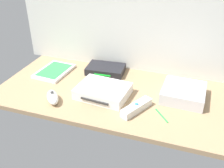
% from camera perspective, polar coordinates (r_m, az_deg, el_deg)
% --- Properties ---
extents(ground_plane, '(1.00, 0.48, 0.02)m').
position_cam_1_polar(ground_plane, '(1.12, -0.00, -2.21)').
color(ground_plane, '#9E7F5B').
rests_on(ground_plane, ground).
extents(back_wall, '(1.10, 0.01, 0.64)m').
position_cam_1_polar(back_wall, '(1.21, 3.92, 17.25)').
color(back_wall, silver).
rests_on(back_wall, ground).
extents(game_console, '(0.22, 0.18, 0.04)m').
position_cam_1_polar(game_console, '(1.08, -1.99, -1.57)').
color(game_console, white).
rests_on(game_console, ground_plane).
extents(mini_computer, '(0.18, 0.18, 0.05)m').
position_cam_1_polar(mini_computer, '(1.10, 15.54, -1.88)').
color(mini_computer, silver).
rests_on(mini_computer, ground_plane).
extents(game_case, '(0.15, 0.20, 0.02)m').
position_cam_1_polar(game_case, '(1.30, -12.65, 2.79)').
color(game_case, white).
rests_on(game_case, ground_plane).
extents(network_router, '(0.19, 0.13, 0.03)m').
position_cam_1_polar(network_router, '(1.27, -1.40, 3.28)').
color(network_router, black).
rests_on(network_router, ground_plane).
extents(remote_wand, '(0.10, 0.15, 0.03)m').
position_cam_1_polar(remote_wand, '(1.00, 5.45, -5.21)').
color(remote_wand, white).
rests_on(remote_wand, ground_plane).
extents(remote_nunchuk, '(0.10, 0.11, 0.05)m').
position_cam_1_polar(remote_nunchuk, '(1.07, -13.02, -2.86)').
color(remote_nunchuk, white).
rests_on(remote_nunchuk, ground_plane).
extents(stylus_pen, '(0.06, 0.07, 0.01)m').
position_cam_1_polar(stylus_pen, '(0.99, 10.96, -6.76)').
color(stylus_pen, green).
rests_on(stylus_pen, ground_plane).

